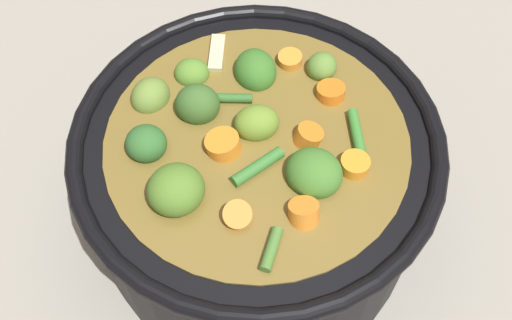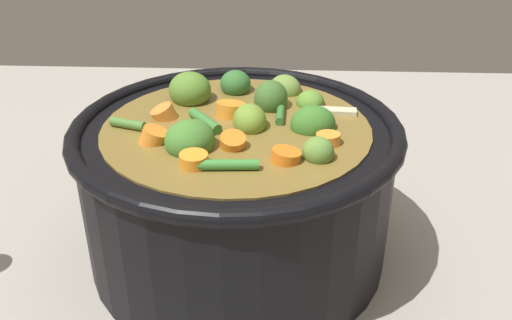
{
  "view_description": "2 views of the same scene",
  "coord_description": "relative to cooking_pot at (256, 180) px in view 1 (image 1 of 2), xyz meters",
  "views": [
    {
      "loc": [
        -0.01,
        -0.28,
        0.55
      ],
      "look_at": [
        -0.0,
        -0.01,
        0.13
      ],
      "focal_mm": 43.61,
      "sensor_mm": 36.0,
      "label": 1
    },
    {
      "loc": [
        0.46,
        0.04,
        0.36
      ],
      "look_at": [
        0.01,
        0.02,
        0.11
      ],
      "focal_mm": 39.39,
      "sensor_mm": 36.0,
      "label": 2
    }
  ],
  "objects": [
    {
      "name": "ground_plane",
      "position": [
        0.0,
        -0.0,
        -0.08
      ],
      "size": [
        1.1,
        1.1,
        0.0
      ],
      "primitive_type": "plane",
      "color": "#9E998E"
    },
    {
      "name": "cooking_pot",
      "position": [
        0.0,
        0.0,
        0.0
      ],
      "size": [
        0.31,
        0.31,
        0.17
      ],
      "color": "black",
      "rests_on": "ground_plane"
    }
  ]
}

